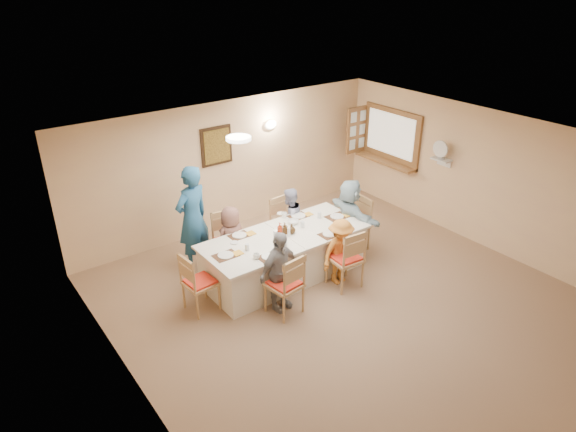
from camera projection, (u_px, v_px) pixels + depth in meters
ground at (353, 307)px, 7.80m from camera, size 7.00×7.00×0.00m
room_walls at (359, 218)px, 7.13m from camera, size 7.00×7.00×7.00m
wall_picture at (216, 146)px, 9.39m from camera, size 0.62×0.05×0.72m
wall_sconce at (271, 125)px, 9.93m from camera, size 0.26×0.09×0.18m
ceiling_light at (239, 138)px, 7.26m from camera, size 0.36×0.36×0.05m
serving_hatch at (391, 136)px, 10.59m from camera, size 0.06×1.50×1.15m
hatch_sill at (385, 161)px, 10.76m from camera, size 0.30×1.50×0.05m
shutter_door at (357, 130)px, 11.00m from camera, size 0.55×0.04×1.00m
fan_shelf at (441, 159)px, 9.62m from camera, size 0.22×0.36×0.03m
desk_fan at (441, 152)px, 9.54m from camera, size 0.30×0.30×0.28m
dining_table at (285, 256)px, 8.43m from camera, size 2.75×1.16×0.76m
chair_back_left at (228, 241)px, 8.64m from camera, size 0.54×0.54×0.98m
chair_back_right at (285, 223)px, 9.29m from camera, size 0.47×0.47×0.94m
chair_front_left at (284, 283)px, 7.48m from camera, size 0.54×0.54×1.00m
chair_front_right at (345, 257)px, 8.12m from camera, size 0.53×0.53×1.03m
chair_left_end at (200, 281)px, 7.56m from camera, size 0.50×0.50×0.96m
chair_right_end at (354, 224)px, 9.22m from camera, size 0.50×0.50×0.98m
diner_back_left at (232, 239)px, 8.51m from camera, size 0.64×0.48×1.16m
diner_back_right at (289, 220)px, 9.15m from camera, size 0.75×0.67×1.18m
diner_front_left at (279, 272)px, 7.51m from camera, size 0.85×0.56×1.28m
diner_front_right at (340, 252)px, 8.19m from camera, size 0.78×0.51×1.12m
diner_right_end at (349, 216)px, 9.06m from camera, size 1.36×0.66×1.38m
caregiver at (192, 218)px, 8.47m from camera, size 0.91×0.81×1.83m
placemat_fl at (269, 257)px, 7.64m from camera, size 0.33×0.25×0.01m
plate_fl at (269, 256)px, 7.64m from camera, size 0.23×0.23×0.01m
napkin_fl at (281, 254)px, 7.70m from camera, size 0.15×0.15×0.01m
placemat_fr at (330, 234)px, 8.29m from camera, size 0.35×0.26×0.01m
plate_fr at (330, 234)px, 8.28m from camera, size 0.24×0.24×0.01m
napkin_fr at (340, 232)px, 8.34m from camera, size 0.14×0.14×0.01m
placemat_bl at (239, 236)px, 8.25m from camera, size 0.33×0.25×0.01m
plate_bl at (239, 235)px, 8.24m from camera, size 0.23×0.23×0.01m
napkin_bl at (250, 233)px, 8.30m from camera, size 0.15×0.15×0.01m
placemat_br at (298, 216)px, 8.89m from camera, size 0.34×0.25×0.01m
plate_br at (298, 216)px, 8.89m from camera, size 0.24×0.24×0.02m
napkin_br at (308, 214)px, 8.95m from camera, size 0.14×0.14×0.01m
placemat_le at (226, 256)px, 7.68m from camera, size 0.36×0.27×0.01m
plate_le at (226, 255)px, 7.67m from camera, size 0.24×0.24×0.02m
napkin_le at (238, 253)px, 7.73m from camera, size 0.15×0.15×0.01m
placemat_re at (337, 217)px, 8.87m from camera, size 0.38×0.28×0.01m
plate_re at (337, 216)px, 8.86m from camera, size 0.23×0.23×0.01m
napkin_re at (347, 215)px, 8.92m from camera, size 0.15×0.15×0.01m
teacup_a at (256, 256)px, 7.59m from camera, size 0.11×0.11×0.08m
teacup_b at (284, 215)px, 8.82m from camera, size 0.14×0.14×0.09m
bowl_a at (281, 244)px, 7.96m from camera, size 0.26×0.26×0.05m
bowl_b at (293, 222)px, 8.63m from camera, size 0.26×0.26×0.06m
condiment_ketchup at (280, 229)px, 8.19m from camera, size 0.14×0.14×0.24m
condiment_brown at (284, 228)px, 8.28m from camera, size 0.14×0.14×0.19m
condiment_malt at (292, 229)px, 8.29m from camera, size 0.18×0.18×0.16m
drinking_glass at (275, 234)px, 8.20m from camera, size 0.07×0.07×0.10m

